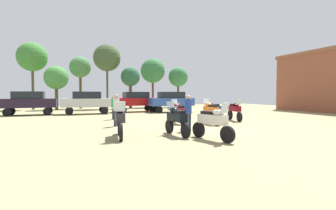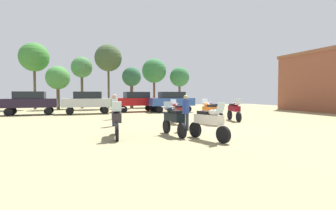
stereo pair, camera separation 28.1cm
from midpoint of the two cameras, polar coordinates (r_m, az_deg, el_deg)
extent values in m
cube|color=#958A61|center=(15.00, 7.44, -4.37)|extent=(44.00, 52.00, 0.02)
cylinder|color=black|center=(15.93, 1.61, -2.80)|extent=(0.15, 0.62, 0.62)
cylinder|color=black|center=(14.41, 3.50, -3.36)|extent=(0.15, 0.62, 0.62)
cube|color=maroon|center=(15.13, 2.51, -1.22)|extent=(0.42, 1.38, 0.36)
ellipsoid|color=maroon|center=(15.40, 2.16, -0.11)|extent=(0.34, 0.49, 0.24)
cube|color=black|center=(14.89, 2.80, -0.36)|extent=(0.32, 0.57, 0.12)
cube|color=silver|center=(15.72, 1.78, 0.60)|extent=(0.37, 0.17, 0.39)
cylinder|color=#B7B7BC|center=(15.63, 1.89, 0.37)|extent=(0.62, 0.06, 0.04)
cylinder|color=black|center=(9.71, -10.70, -6.11)|extent=(0.18, 0.67, 0.67)
cylinder|color=black|center=(11.30, -10.95, -4.89)|extent=(0.18, 0.67, 0.67)
cube|color=#2C272B|center=(10.45, -10.86, -2.67)|extent=(0.49, 1.40, 0.36)
ellipsoid|color=#2C272B|center=(10.12, -10.82, -1.24)|extent=(0.37, 0.51, 0.24)
cube|color=black|center=(10.67, -10.91, -1.27)|extent=(0.35, 0.59, 0.12)
cube|color=silver|center=(9.77, -10.78, -0.32)|extent=(0.37, 0.19, 0.39)
cylinder|color=#B7B7BC|center=(9.87, -10.79, -0.64)|extent=(0.62, 0.10, 0.04)
cylinder|color=black|center=(9.34, 13.30, -6.57)|extent=(0.30, 0.64, 0.63)
cylinder|color=black|center=(10.41, 6.97, -5.59)|extent=(0.30, 0.64, 0.63)
cube|color=silver|center=(9.80, 9.98, -3.20)|extent=(0.72, 1.35, 0.36)
ellipsoid|color=silver|center=(9.57, 11.23, -1.66)|extent=(0.45, 0.55, 0.24)
cube|color=black|center=(9.94, 9.06, -1.72)|extent=(0.45, 0.62, 0.12)
cube|color=silver|center=(9.34, 12.68, -0.67)|extent=(0.39, 0.25, 0.39)
cylinder|color=#B7B7BC|center=(9.41, 12.24, -1.01)|extent=(0.60, 0.22, 0.04)
cylinder|color=black|center=(15.76, 8.68, -2.77)|extent=(0.14, 0.68, 0.68)
cylinder|color=black|center=(14.34, 11.35, -3.31)|extent=(0.14, 0.68, 0.68)
cube|color=#D0641B|center=(15.01, 9.97, -1.06)|extent=(0.41, 1.36, 0.36)
ellipsoid|color=#D0641B|center=(15.26, 9.47, 0.06)|extent=(0.34, 0.49, 0.24)
cube|color=black|center=(14.78, 10.38, -0.19)|extent=(0.32, 0.57, 0.12)
cube|color=silver|center=(15.56, 8.94, 0.77)|extent=(0.36, 0.16, 0.39)
cylinder|color=#B7B7BC|center=(15.47, 9.10, 0.54)|extent=(0.62, 0.06, 0.04)
cylinder|color=black|center=(17.33, 8.86, -2.33)|extent=(0.25, 0.67, 0.66)
cylinder|color=black|center=(16.21, 12.08, -2.69)|extent=(0.25, 0.67, 0.66)
cube|color=navy|center=(16.72, 10.43, -0.77)|extent=(0.60, 1.30, 0.36)
ellipsoid|color=navy|center=(16.93, 9.83, 0.22)|extent=(0.41, 0.53, 0.24)
cube|color=black|center=(16.55, 10.92, 0.02)|extent=(0.40, 0.61, 0.12)
cube|color=silver|center=(17.17, 9.17, 0.86)|extent=(0.38, 0.22, 0.39)
cylinder|color=#B7B7BC|center=(17.09, 9.37, 0.65)|extent=(0.61, 0.16, 0.04)
cylinder|color=black|center=(11.41, 0.35, -4.90)|extent=(0.20, 0.63, 0.62)
cylinder|color=black|center=(10.12, 3.97, -5.86)|extent=(0.20, 0.63, 0.62)
cube|color=black|center=(10.70, 2.06, -2.76)|extent=(0.51, 1.28, 0.36)
ellipsoid|color=black|center=(10.93, 1.38, -1.18)|extent=(0.38, 0.52, 0.24)
cube|color=black|center=(10.49, 2.61, -1.55)|extent=(0.37, 0.59, 0.12)
cube|color=silver|center=(11.20, 0.67, -0.17)|extent=(0.38, 0.20, 0.39)
cylinder|color=#B7B7BC|center=(11.12, 0.88, -0.50)|extent=(0.62, 0.11, 0.04)
cylinder|color=black|center=(16.64, 16.23, -2.63)|extent=(0.23, 0.65, 0.64)
cylinder|color=black|center=(18.01, 14.27, -2.22)|extent=(0.23, 0.65, 0.64)
cube|color=maroon|center=(17.29, 15.23, -0.76)|extent=(0.58, 1.32, 0.36)
ellipsoid|color=maroon|center=(17.01, 15.62, 0.12)|extent=(0.40, 0.53, 0.24)
cube|color=black|center=(17.48, 14.95, 0.06)|extent=(0.39, 0.60, 0.12)
cube|color=silver|center=(16.72, 16.07, 0.70)|extent=(0.38, 0.21, 0.39)
cylinder|color=#B7B7BC|center=(16.81, 15.93, 0.50)|extent=(0.62, 0.14, 0.04)
cylinder|color=black|center=(22.92, -21.08, -1.32)|extent=(0.65, 0.25, 0.64)
cylinder|color=black|center=(24.35, -21.04, -1.11)|extent=(0.65, 0.25, 0.64)
cylinder|color=black|center=(23.06, -13.80, -1.20)|extent=(0.65, 0.25, 0.64)
cylinder|color=black|center=(24.49, -14.18, -1.00)|extent=(0.65, 0.25, 0.64)
cube|color=#B6BBBA|center=(23.63, -17.54, 0.52)|extent=(4.37, 1.97, 0.75)
cube|color=black|center=(23.61, -17.56, 2.17)|extent=(2.43, 1.68, 0.61)
cylinder|color=black|center=(23.64, -1.57, -1.04)|extent=(0.64, 0.23, 0.64)
cylinder|color=black|center=(25.01, -2.55, -0.85)|extent=(0.64, 0.23, 0.64)
cylinder|color=black|center=(24.66, 4.93, -0.91)|extent=(0.64, 0.23, 0.64)
cylinder|color=black|center=(25.98, 3.65, -0.73)|extent=(0.64, 0.23, 0.64)
cube|color=#2E529E|center=(24.75, 1.16, 0.72)|extent=(4.32, 1.86, 0.75)
cube|color=black|center=(24.74, 1.17, 2.30)|extent=(2.39, 1.62, 0.61)
cylinder|color=black|center=(24.40, -9.67, -0.97)|extent=(0.66, 0.27, 0.64)
cylinder|color=black|center=(25.80, -10.40, -0.79)|extent=(0.66, 0.27, 0.64)
cylinder|color=black|center=(25.23, -3.19, -0.82)|extent=(0.66, 0.27, 0.64)
cylinder|color=black|center=(26.59, -4.24, -0.66)|extent=(0.66, 0.27, 0.64)
cube|color=#A01113|center=(25.44, -6.85, 0.75)|extent=(4.44, 2.16, 0.75)
cube|color=black|center=(25.43, -6.85, 2.29)|extent=(2.49, 1.78, 0.61)
cylinder|color=black|center=(23.97, -32.26, -1.38)|extent=(0.65, 0.24, 0.64)
cylinder|color=black|center=(25.37, -31.56, -1.17)|extent=(0.65, 0.24, 0.64)
cylinder|color=black|center=(23.51, -25.28, -1.30)|extent=(0.65, 0.24, 0.64)
cylinder|color=black|center=(24.94, -24.97, -1.09)|extent=(0.65, 0.24, 0.64)
cube|color=black|center=(24.37, -28.57, 0.39)|extent=(4.35, 1.93, 0.75)
cube|color=black|center=(24.36, -28.61, 1.99)|extent=(2.41, 1.66, 0.61)
cylinder|color=#2F3747|center=(12.28, 5.07, -3.86)|extent=(0.14, 0.14, 0.84)
cylinder|color=#2F3747|center=(12.20, 4.36, -3.90)|extent=(0.14, 0.14, 0.84)
cylinder|color=#284197|center=(12.18, 4.73, -0.36)|extent=(0.37, 0.37, 0.67)
sphere|color=tan|center=(12.16, 4.73, 1.74)|extent=(0.23, 0.23, 0.23)
cylinder|color=#212841|center=(14.26, -11.13, -2.98)|extent=(0.14, 0.14, 0.86)
cylinder|color=#212841|center=(14.18, -11.74, -3.01)|extent=(0.14, 0.14, 0.86)
cylinder|color=silver|center=(14.17, -11.46, 0.10)|extent=(0.44, 0.44, 0.68)
sphere|color=tan|center=(14.16, -11.48, 1.95)|extent=(0.23, 0.23, 0.23)
cylinder|color=#32333D|center=(18.08, -12.04, -1.91)|extent=(0.14, 0.14, 0.81)
cylinder|color=#32333D|center=(17.95, -11.69, -1.94)|extent=(0.14, 0.14, 0.81)
cylinder|color=#25873B|center=(17.98, -11.89, 0.39)|extent=(0.47, 0.47, 0.64)
sphere|color=tan|center=(17.96, -11.90, 1.77)|extent=(0.22, 0.22, 0.22)
cylinder|color=brown|center=(34.11, -2.93, 3.02)|extent=(0.30, 0.30, 4.19)
sphere|color=#36783F|center=(34.25, -2.94, 7.77)|extent=(3.27, 3.27, 3.27)
cylinder|color=#4E472C|center=(31.63, -13.10, 4.15)|extent=(0.25, 0.25, 5.46)
sphere|color=#3F5631|center=(31.93, -13.16, 10.38)|extent=(3.27, 3.27, 3.27)
cylinder|color=#4E4729|center=(32.91, -18.71, 3.20)|extent=(0.31, 0.31, 4.52)
sphere|color=#478246|center=(33.07, -18.78, 8.12)|extent=(2.57, 2.57, 2.57)
cylinder|color=#4D4532|center=(32.83, -27.80, 3.71)|extent=(0.28, 0.28, 5.28)
sphere|color=#3C7F33|center=(33.09, -27.92, 9.58)|extent=(3.29, 3.29, 3.29)
cylinder|color=#4F4125|center=(31.31, -23.46, 1.82)|extent=(0.35, 0.35, 3.05)
sphere|color=#458B3E|center=(31.37, -23.52, 5.70)|extent=(2.65, 2.65, 2.65)
cylinder|color=brown|center=(34.47, 2.87, 2.46)|extent=(0.30, 0.30, 3.52)
sphere|color=#367842|center=(34.55, 2.88, 6.38)|extent=(2.67, 2.67, 2.67)
cylinder|color=brown|center=(31.49, -8.00, 2.33)|extent=(0.39, 0.39, 3.40)
sphere|color=#2B5E3B|center=(31.56, -8.02, 6.38)|extent=(2.36, 2.36, 2.36)
camera|label=1|loc=(0.14, -89.61, 0.02)|focal=26.83mm
camera|label=2|loc=(0.14, 90.39, -0.02)|focal=26.83mm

